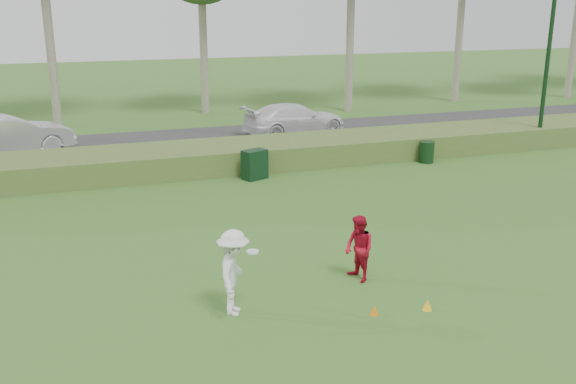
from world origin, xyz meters
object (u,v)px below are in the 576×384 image
object	(u,v)px
lamp_post	(553,16)
car_right	(295,119)
player_red	(359,249)
trash_bin	(427,152)
utility_cabinet	(255,164)
cone_yellow	(427,305)
car_mid	(8,136)
cone_orange	(374,310)
player_white	(234,273)

from	to	relation	value
lamp_post	car_right	xyz separation A→B (m)	(-9.25, 5.97, -4.80)
player_red	trash_bin	xyz separation A→B (m)	(7.29, 9.35, -0.35)
lamp_post	utility_cabinet	world-z (taller)	lamp_post
cone_yellow	car_mid	distance (m)	19.84
lamp_post	cone_orange	xyz separation A→B (m)	(-13.76, -11.82, -5.49)
trash_bin	car_right	xyz separation A→B (m)	(-3.20, 6.77, 0.36)
player_white	cone_yellow	world-z (taller)	player_white
player_red	utility_cabinet	size ratio (longest dim) A/B	1.45
cone_yellow	utility_cabinet	xyz separation A→B (m)	(-0.60, 11.04, 0.42)
cone_orange	utility_cabinet	size ratio (longest dim) A/B	0.19
trash_bin	car_right	size ratio (longest dim) A/B	0.17
player_white	cone_orange	distance (m)	2.99
lamp_post	player_red	size ratio (longest dim) A/B	5.27
utility_cabinet	player_red	bearing A→B (deg)	-112.87
player_white	car_right	xyz separation A→B (m)	(7.22, 16.79, -0.12)
lamp_post	car_right	world-z (taller)	lamp_post
car_mid	lamp_post	bearing A→B (deg)	-126.71
trash_bin	car_right	world-z (taller)	car_right
player_red	car_mid	bearing A→B (deg)	-162.23
cone_yellow	player_white	bearing A→B (deg)	163.23
player_red	car_right	world-z (taller)	player_red
cone_yellow	car_mid	world-z (taller)	car_mid
player_red	cone_orange	size ratio (longest dim) A/B	7.42
cone_yellow	car_right	size ratio (longest dim) A/B	0.05
cone_yellow	car_mid	size ratio (longest dim) A/B	0.05
trash_bin	player_white	bearing A→B (deg)	-136.10
utility_cabinet	cone_yellow	bearing A→B (deg)	-108.88
lamp_post	cone_orange	distance (m)	18.96
lamp_post	utility_cabinet	distance (m)	14.18
cone_yellow	car_right	distance (m)	18.27
utility_cabinet	car_right	distance (m)	7.97
player_white	car_right	size ratio (longest dim) A/B	0.36
lamp_post	cone_yellow	bearing A→B (deg)	-136.46
player_red	car_mid	world-z (taller)	car_mid
player_red	cone_yellow	size ratio (longest dim) A/B	6.57
trash_bin	player_red	bearing A→B (deg)	-127.97
cone_orange	trash_bin	size ratio (longest dim) A/B	0.24
utility_cabinet	car_mid	distance (m)	10.83
cone_yellow	utility_cabinet	size ratio (longest dim) A/B	0.22
car_mid	car_right	world-z (taller)	car_mid
car_right	car_mid	bearing A→B (deg)	83.86
player_white	cone_orange	xyz separation A→B (m)	(2.70, -1.01, -0.81)
trash_bin	cone_orange	bearing A→B (deg)	-124.96
player_red	car_right	xyz separation A→B (m)	(4.10, 16.12, 0.01)
player_white	cone_yellow	distance (m)	4.11
player_white	utility_cabinet	bearing A→B (deg)	5.54
car_right	lamp_post	bearing A→B (deg)	-130.87
car_mid	player_red	bearing A→B (deg)	-173.99
player_red	cone_orange	world-z (taller)	player_red
trash_bin	car_mid	bearing A→B (deg)	158.11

